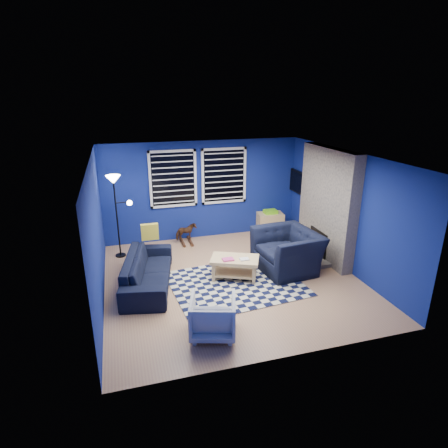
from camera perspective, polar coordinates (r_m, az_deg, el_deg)
name	(u,v)px	position (r m, az deg, el deg)	size (l,w,h in m)	color
floor	(232,279)	(7.74, 1.17, -8.37)	(5.00, 5.00, 0.00)	tan
ceiling	(233,157)	(6.93, 1.32, 10.22)	(5.00, 5.00, 0.00)	white
wall_back	(203,190)	(9.55, -3.24, 5.13)	(5.00, 5.00, 0.00)	navy
wall_left	(97,234)	(6.96, -18.83, -1.48)	(5.00, 5.00, 0.00)	navy
wall_right	(345,211)	(8.30, 17.96, 1.96)	(5.00, 5.00, 0.00)	navy
fireplace	(326,207)	(8.64, 15.34, 2.52)	(0.65, 2.00, 2.50)	gray
window_left	(173,179)	(9.30, -7.76, 6.80)	(1.17, 0.06, 1.42)	black
window_right	(224,176)	(9.57, 0.01, 7.34)	(1.17, 0.06, 1.42)	black
tv	(300,183)	(9.89, 11.44, 6.16)	(0.07, 1.00, 0.58)	black
rug	(236,284)	(7.55, 1.79, -9.05)	(2.50, 2.00, 0.02)	black
sofa	(148,271)	(7.53, -11.51, -6.97)	(0.83, 2.12, 0.62)	black
armchair_big	(287,251)	(8.08, 9.62, -4.04)	(1.15, 1.32, 0.86)	black
armchair_bent	(213,316)	(5.99, -1.71, -13.84)	(0.69, 0.72, 0.65)	gray
rocking_horse	(186,232)	(9.45, -5.81, -1.23)	(0.51, 0.23, 0.43)	#4A2518
coffee_table	(235,264)	(7.62, 1.65, -6.08)	(1.09, 0.89, 0.47)	#D4B577
cabinet	(270,223)	(10.14, 7.02, 0.18)	(0.72, 0.52, 0.65)	#D4B577
floor_lamp	(115,191)	(8.59, -16.23, 4.87)	(0.52, 0.32, 1.91)	black
throw_pillow	(150,232)	(8.14, -11.24, -1.18)	(0.37, 0.11, 0.35)	gold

